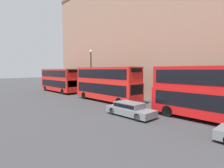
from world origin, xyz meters
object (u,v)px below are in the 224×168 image
object	(u,v)px
pedestrian	(82,88)
bus_third_in_queue	(59,79)
bus_leading	(224,92)
car_hatchback	(130,109)
bus_second_in_queue	(106,83)

from	to	relation	value
pedestrian	bus_third_in_queue	bearing A→B (deg)	126.35
bus_leading	car_hatchback	bearing A→B (deg)	118.14
bus_leading	bus_third_in_queue	bearing A→B (deg)	90.00
bus_leading	bus_second_in_queue	xyz separation A→B (m)	(0.00, 13.36, 0.02)
bus_second_in_queue	car_hatchback	size ratio (longest dim) A/B	2.23
bus_second_in_queue	bus_leading	bearing A→B (deg)	-90.00
bus_third_in_queue	pedestrian	bearing A→B (deg)	-53.65
bus_leading	bus_second_in_queue	world-z (taller)	bus_second_in_queue
bus_second_in_queue	pedestrian	size ratio (longest dim) A/B	5.98
pedestrian	bus_second_in_queue	bearing A→B (deg)	-104.84
bus_third_in_queue	bus_second_in_queue	bearing A→B (deg)	-90.00
bus_leading	bus_third_in_queue	size ratio (longest dim) A/B	1.08
car_hatchback	pedestrian	xyz separation A→B (m)	(5.99, 16.80, 0.12)
bus_leading	bus_third_in_queue	distance (m)	26.68
bus_second_in_queue	pedestrian	world-z (taller)	bus_second_in_queue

